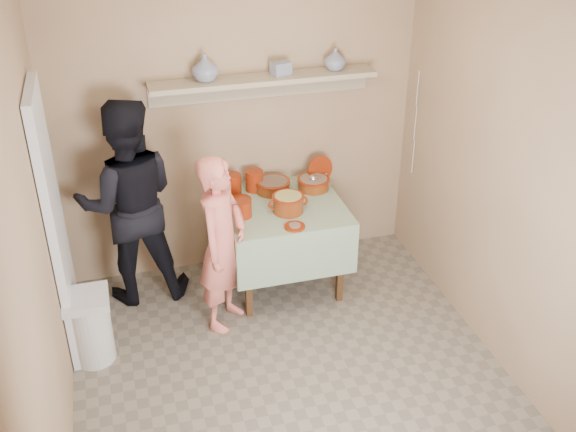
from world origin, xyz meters
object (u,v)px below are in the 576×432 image
object	(u,v)px
cazuela_rice	(288,202)
trash_bin	(90,327)
person_helper	(129,203)
serving_table	(282,217)
person_cook	(222,244)

from	to	relation	value
cazuela_rice	trash_bin	distance (m)	1.75
person_helper	cazuela_rice	world-z (taller)	person_helper
person_helper	cazuela_rice	bearing A→B (deg)	166.89
serving_table	trash_bin	size ratio (longest dim) A/B	1.74
person_cook	cazuela_rice	world-z (taller)	person_cook
cazuela_rice	trash_bin	size ratio (longest dim) A/B	0.59
person_cook	serving_table	distance (m)	0.70
person_cook	cazuela_rice	distance (m)	0.65
person_cook	person_helper	xyz separation A→B (m)	(-0.63, 0.57, 0.14)
person_cook	trash_bin	bearing A→B (deg)	136.27
person_cook	serving_table	xyz separation A→B (m)	(0.57, 0.39, -0.07)
serving_table	person_cook	bearing A→B (deg)	-145.36
trash_bin	person_helper	bearing A→B (deg)	62.41
trash_bin	cazuela_rice	bearing A→B (deg)	15.21
person_helper	serving_table	distance (m)	1.23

